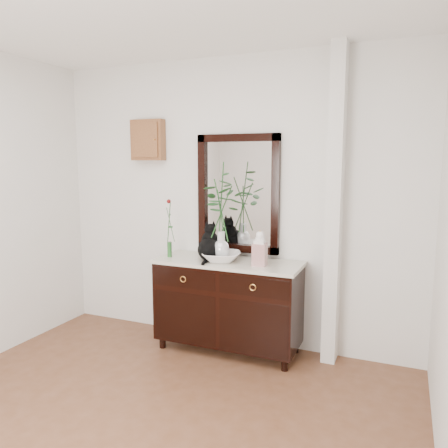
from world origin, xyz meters
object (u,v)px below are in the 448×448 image
at_px(sideboard, 228,301).
at_px(ginger_jar, 260,248).
at_px(lotus_bowl, 221,257).
at_px(cat, 209,242).

bearing_deg(sideboard, ginger_jar, -10.28).
height_order(sideboard, lotus_bowl, lotus_bowl).
distance_m(sideboard, lotus_bowl, 0.42).
bearing_deg(sideboard, cat, -167.65).
distance_m(sideboard, ginger_jar, 0.62).
height_order(sideboard, cat, cat).
bearing_deg(cat, sideboard, -1.93).
relative_size(sideboard, lotus_bowl, 3.86).
relative_size(sideboard, cat, 3.97).
height_order(lotus_bowl, ginger_jar, ginger_jar).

